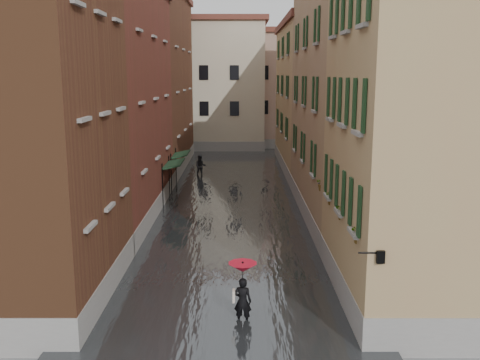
{
  "coord_description": "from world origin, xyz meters",
  "views": [
    {
      "loc": [
        0.54,
        -19.81,
        7.86
      ],
      "look_at": [
        0.54,
        4.65,
        3.0
      ],
      "focal_mm": 40.0,
      "sensor_mm": 36.0,
      "label": 1
    }
  ],
  "objects": [
    {
      "name": "building_end_pink",
      "position": [
        6.0,
        40.0,
        6.0
      ],
      "size": [
        10.0,
        9.0,
        12.0
      ],
      "primitive_type": "cube",
      "color": "tan",
      "rests_on": "ground"
    },
    {
      "name": "building_end_cream",
      "position": [
        -3.0,
        38.0,
        6.5
      ],
      "size": [
        12.0,
        9.0,
        13.0
      ],
      "primitive_type": "cube",
      "color": "beige",
      "rests_on": "ground"
    },
    {
      "name": "awning_far",
      "position": [
        -3.49,
        15.82,
        2.46
      ],
      "size": [
        1.09,
        2.71,
        2.8
      ],
      "color": "#16311C",
      "rests_on": "ground"
    },
    {
      "name": "window_planters",
      "position": [
        4.12,
        -0.89,
        3.51
      ],
      "size": [
        0.59,
        8.12,
        0.84
      ],
      "color": "maroon",
      "rests_on": "ground"
    },
    {
      "name": "building_right_near",
      "position": [
        7.0,
        -2.0,
        5.75
      ],
      "size": [
        6.0,
        8.0,
        11.5
      ],
      "primitive_type": "cube",
      "color": "#A57F55",
      "rests_on": "ground"
    },
    {
      "name": "pedestrian_far",
      "position": [
        -2.5,
        20.81,
        0.87
      ],
      "size": [
        0.87,
        0.69,
        1.73
      ],
      "primitive_type": "imported",
      "rotation": [
        0.0,
        0.0,
        0.03
      ],
      "color": "black",
      "rests_on": "ground"
    },
    {
      "name": "building_right_far",
      "position": [
        7.0,
        24.0,
        5.75
      ],
      "size": [
        6.0,
        16.0,
        11.5
      ],
      "primitive_type": "cube",
      "color": "#A57F55",
      "rests_on": "ground"
    },
    {
      "name": "building_left_mid",
      "position": [
        -7.0,
        9.0,
        6.25
      ],
      "size": [
        6.0,
        14.0,
        12.5
      ],
      "primitive_type": "cube",
      "color": "maroon",
      "rests_on": "ground"
    },
    {
      "name": "floodwater",
      "position": [
        0.0,
        13.0,
        0.1
      ],
      "size": [
        10.0,
        60.0,
        0.2
      ],
      "primitive_type": "cube",
      "color": "#3F4245",
      "rests_on": "ground"
    },
    {
      "name": "building_left_far",
      "position": [
        -7.0,
        24.0,
        7.0
      ],
      "size": [
        6.0,
        16.0,
        14.0
      ],
      "primitive_type": "cube",
      "color": "brown",
      "rests_on": "ground"
    },
    {
      "name": "building_left_near",
      "position": [
        -7.0,
        -2.0,
        6.5
      ],
      "size": [
        6.0,
        8.0,
        13.0
      ],
      "primitive_type": "cube",
      "color": "brown",
      "rests_on": "ground"
    },
    {
      "name": "building_right_mid",
      "position": [
        7.0,
        9.0,
        6.5
      ],
      "size": [
        6.0,
        14.0,
        13.0
      ],
      "primitive_type": "cube",
      "color": "#95755A",
      "rests_on": "ground"
    },
    {
      "name": "ground",
      "position": [
        0.0,
        0.0,
        0.0
      ],
      "size": [
        120.0,
        120.0,
        0.0
      ],
      "primitive_type": "plane",
      "color": "#5E5D60",
      "rests_on": "ground"
    },
    {
      "name": "awning_near",
      "position": [
        -3.49,
        11.99,
        2.47
      ],
      "size": [
        1.09,
        3.03,
        2.8
      ],
      "color": "#16311C",
      "rests_on": "ground"
    },
    {
      "name": "pedestrian_main",
      "position": [
        0.62,
        -3.95,
        1.25
      ],
      "size": [
        0.92,
        0.92,
        2.06
      ],
      "color": "black",
      "rests_on": "ground"
    },
    {
      "name": "wall_lantern",
      "position": [
        4.33,
        -6.0,
        3.01
      ],
      "size": [
        0.71,
        0.22,
        0.35
      ],
      "color": "black",
      "rests_on": "ground"
    }
  ]
}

